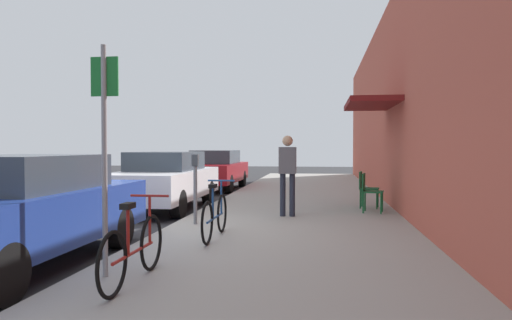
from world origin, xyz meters
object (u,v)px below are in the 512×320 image
Objects in this scene: parked_car_0 at (18,210)px; parking_meter at (195,184)px; parked_car_2 at (215,169)px; street_sign at (104,142)px; bicycle_1 at (215,216)px; parked_car_1 at (165,180)px; pedestrian_standing at (288,169)px; cafe_chair_0 at (369,190)px; cafe_chair_1 at (366,187)px; bicycle_0 at (134,249)px.

parked_car_0 is 3.39m from parking_meter.
parked_car_2 is (-0.00, 11.45, -0.01)m from parked_car_0.
street_sign reaches higher than bicycle_1.
parked_car_1 is at bearing 103.21° from street_sign.
street_sign reaches higher than parking_meter.
parked_car_2 is 7.87m from pedestrian_standing.
street_sign is 2.71m from bicycle_1.
bicycle_1 is at bearing -129.03° from cafe_chair_0.
pedestrian_standing reaches higher than parked_car_0.
pedestrian_standing is (0.98, 2.54, 0.64)m from bicycle_1.
street_sign reaches higher than pedestrian_standing.
parked_car_2 is 5.06× the size of cafe_chair_1.
pedestrian_standing is (-1.77, -0.84, 0.50)m from cafe_chair_0.
parked_car_2 reaches higher than cafe_chair_0.
parking_meter reaches higher than bicycle_1.
cafe_chair_0 and cafe_chair_1 have the same top height.
street_sign reaches higher than parked_car_0.
parked_car_0 is at bearing -126.89° from pedestrian_standing.
parked_car_2 is 3.33× the size of parking_meter.
parking_meter is 1.52× the size of cafe_chair_1.
parked_car_1 is 5.06× the size of cafe_chair_1.
parked_car_1 is 6.87m from bicycle_0.
pedestrian_standing is at bearing 70.77° from street_sign.
cafe_chair_1 is 0.51× the size of pedestrian_standing.
cafe_chair_1 is (4.97, -5.54, -0.13)m from parked_car_2.
parking_meter is 0.78× the size of pedestrian_standing.
cafe_chair_1 is (2.74, 4.18, 0.14)m from bicycle_1.
bicycle_0 is 1.01× the size of pedestrian_standing.
parked_car_2 is 7.44m from cafe_chair_1.
parked_car_0 is 7.72m from cafe_chair_1.
parked_car_2 is 2.59× the size of pedestrian_standing.
parked_car_2 is at bearing 97.09° from street_sign.
street_sign is at bearing -118.00° from cafe_chair_1.
parked_car_1 is 2.57× the size of bicycle_0.
parking_meter is at bearing 89.21° from street_sign.
bicycle_1 is 1.97× the size of cafe_chair_0.
bicycle_0 is 1.97× the size of cafe_chair_1.
parked_car_2 is at bearing 114.07° from pedestrian_standing.
bicycle_1 is at bearing -77.09° from parked_car_2.
parked_car_2 is 8.57m from parking_meter.
bicycle_0 is 1.97× the size of cafe_chair_0.
parked_car_0 is 1.00× the size of parked_car_1.
parking_meter is at bearing -142.84° from pedestrian_standing.
cafe_chair_1 is at bearing 40.21° from parking_meter.
parked_car_2 reaches higher than bicycle_0.
parked_car_0 is 5.35m from pedestrian_standing.
street_sign is 2.99× the size of cafe_chair_1.
bicycle_0 is (1.92, -0.82, -0.28)m from parked_car_0.
parked_car_0 reaches higher than bicycle_1.
parking_meter is 3.87m from bicycle_0.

